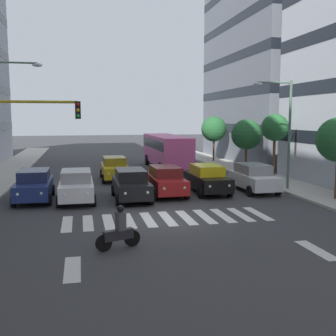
% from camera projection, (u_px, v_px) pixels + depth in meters
% --- Properties ---
extents(ground_plane, '(180.00, 180.00, 0.00)m').
position_uv_depth(ground_plane, '(167.00, 218.00, 18.66)').
color(ground_plane, '#38383A').
extents(building_left_block_0, '(10.58, 18.28, 28.31)m').
position_uv_depth(building_left_block_0, '(279.00, 26.00, 42.13)').
color(building_left_block_0, slate).
rests_on(building_left_block_0, ground_plane).
extents(crosswalk_markings, '(9.45, 2.80, 0.01)m').
position_uv_depth(crosswalk_markings, '(167.00, 218.00, 18.66)').
color(crosswalk_markings, silver).
rests_on(crosswalk_markings, ground_plane).
extents(lane_arrow_0, '(0.50, 2.20, 0.01)m').
position_uv_depth(lane_arrow_0, '(316.00, 250.00, 14.21)').
color(lane_arrow_0, silver).
rests_on(lane_arrow_0, ground_plane).
extents(lane_arrow_1, '(0.50, 2.20, 0.01)m').
position_uv_depth(lane_arrow_1, '(72.00, 269.00, 12.45)').
color(lane_arrow_1, silver).
rests_on(lane_arrow_1, ground_plane).
extents(car_0, '(2.02, 4.44, 1.72)m').
position_uv_depth(car_0, '(254.00, 177.00, 25.41)').
color(car_0, silver).
rests_on(car_0, ground_plane).
extents(car_1, '(2.02, 4.44, 1.72)m').
position_uv_depth(car_1, '(207.00, 179.00, 24.91)').
color(car_1, black).
rests_on(car_1, ground_plane).
extents(car_2, '(2.02, 4.44, 1.72)m').
position_uv_depth(car_2, '(166.00, 180.00, 24.22)').
color(car_2, maroon).
rests_on(car_2, ground_plane).
extents(car_3, '(2.02, 4.44, 1.72)m').
position_uv_depth(car_3, '(131.00, 184.00, 22.81)').
color(car_3, black).
rests_on(car_3, ground_plane).
extents(car_4, '(2.02, 4.44, 1.72)m').
position_uv_depth(car_4, '(76.00, 185.00, 22.42)').
color(car_4, silver).
rests_on(car_4, ground_plane).
extents(car_5, '(2.02, 4.44, 1.72)m').
position_uv_depth(car_5, '(34.00, 185.00, 22.58)').
color(car_5, navy).
rests_on(car_5, ground_plane).
extents(car_row2_0, '(2.02, 4.44, 1.72)m').
position_uv_depth(car_row2_0, '(115.00, 168.00, 30.06)').
color(car_row2_0, gold).
rests_on(car_row2_0, ground_plane).
extents(bus_behind_traffic, '(2.78, 10.50, 3.00)m').
position_uv_depth(bus_behind_traffic, '(166.00, 148.00, 36.65)').
color(bus_behind_traffic, '#DB5193').
rests_on(bus_behind_traffic, ground_plane).
extents(motorcycle_with_rider, '(1.64, 0.66, 1.57)m').
position_uv_depth(motorcycle_with_rider, '(119.00, 231.00, 14.29)').
color(motorcycle_with_rider, black).
rests_on(motorcycle_with_rider, ground_plane).
extents(traffic_light_gantry, '(4.27, 0.36, 5.50)m').
position_uv_depth(traffic_light_gantry, '(11.00, 140.00, 17.26)').
color(traffic_light_gantry, '#AD991E').
rests_on(traffic_light_gantry, ground_plane).
extents(street_lamp_left, '(2.57, 0.28, 6.75)m').
position_uv_depth(street_lamp_left, '(284.00, 123.00, 25.09)').
color(street_lamp_left, '#4C6B56').
rests_on(street_lamp_left, sidewalk_left).
extents(street_tree_1, '(1.96, 1.96, 4.75)m').
position_uv_depth(street_tree_1, '(275.00, 128.00, 29.13)').
color(street_tree_1, '#513823').
rests_on(street_tree_1, sidewalk_left).
extents(street_tree_2, '(2.57, 2.57, 4.34)m').
position_uv_depth(street_tree_2, '(246.00, 135.00, 34.11)').
color(street_tree_2, '#513823').
rests_on(street_tree_2, sidewalk_left).
extents(street_tree_3, '(2.60, 2.60, 4.61)m').
position_uv_depth(street_tree_3, '(214.00, 129.00, 41.55)').
color(street_tree_3, '#513823').
rests_on(street_tree_3, sidewalk_left).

